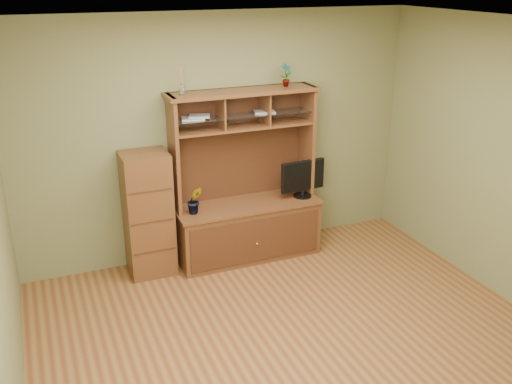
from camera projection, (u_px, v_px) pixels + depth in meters
room at (301, 200)px, 4.57m from camera, size 4.54×4.04×2.74m
media_hutch at (246, 213)px, 6.43m from camera, size 1.66×0.61×1.90m
monitor at (303, 178)px, 6.46m from camera, size 0.54×0.21×0.43m
orchid_plant at (195, 200)px, 6.03m from camera, size 0.18×0.16×0.30m
top_plant at (286, 75)px, 6.12m from camera, size 0.15×0.11×0.25m
reed_diffuser at (182, 84)px, 5.72m from camera, size 0.06×0.06×0.29m
magazines at (219, 115)px, 5.99m from camera, size 1.07×0.23×0.04m
side_cabinet at (148, 214)px, 6.01m from camera, size 0.48×0.44×1.34m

